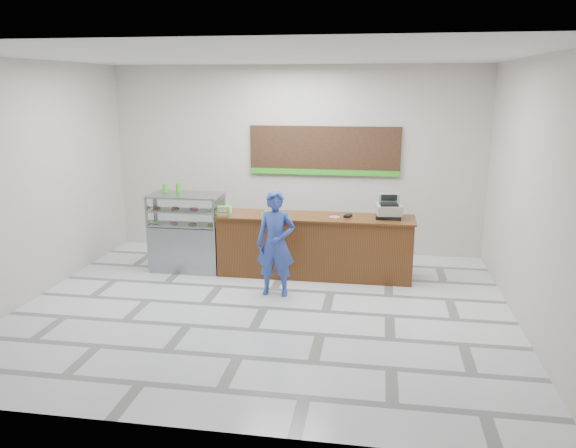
% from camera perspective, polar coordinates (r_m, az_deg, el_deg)
% --- Properties ---
extents(floor, '(7.00, 7.00, 0.00)m').
position_cam_1_polar(floor, '(8.21, -2.42, -8.50)').
color(floor, silver).
rests_on(floor, ground).
extents(back_wall, '(7.00, 0.00, 7.00)m').
position_cam_1_polar(back_wall, '(10.63, 0.75, 6.47)').
color(back_wall, beige).
rests_on(back_wall, floor).
extents(ceiling, '(7.00, 7.00, 0.00)m').
position_cam_1_polar(ceiling, '(7.60, -2.70, 16.71)').
color(ceiling, silver).
rests_on(ceiling, back_wall).
extents(sales_counter, '(3.26, 0.76, 1.03)m').
position_cam_1_polar(sales_counter, '(9.40, 2.74, -2.22)').
color(sales_counter, '#5A3117').
rests_on(sales_counter, floor).
extents(display_case, '(1.22, 0.72, 1.33)m').
position_cam_1_polar(display_case, '(9.85, -10.19, -0.73)').
color(display_case, gray).
rests_on(display_case, floor).
extents(menu_board, '(2.80, 0.06, 0.90)m').
position_cam_1_polar(menu_board, '(10.50, 3.71, 7.35)').
color(menu_board, black).
rests_on(menu_board, back_wall).
extents(cash_register, '(0.45, 0.47, 0.38)m').
position_cam_1_polar(cash_register, '(9.27, 10.18, 1.50)').
color(cash_register, black).
rests_on(cash_register, sales_counter).
extents(card_terminal, '(0.13, 0.19, 0.04)m').
position_cam_1_polar(card_terminal, '(9.22, 6.09, 0.83)').
color(card_terminal, black).
rests_on(card_terminal, sales_counter).
extents(serving_tray, '(0.36, 0.27, 0.02)m').
position_cam_1_polar(serving_tray, '(9.45, -1.56, 1.14)').
color(serving_tray, '#69D31C').
rests_on(serving_tray, sales_counter).
extents(napkin_box, '(0.15, 0.15, 0.11)m').
position_cam_1_polar(napkin_box, '(9.51, -6.27, 1.43)').
color(napkin_box, white).
rests_on(napkin_box, sales_counter).
extents(straw_cup, '(0.08, 0.08, 0.11)m').
position_cam_1_polar(straw_cup, '(9.56, -6.18, 1.50)').
color(straw_cup, silver).
rests_on(straw_cup, sales_counter).
extents(promo_box, '(0.20, 0.14, 0.17)m').
position_cam_1_polar(promo_box, '(9.28, -6.57, 1.29)').
color(promo_box, green).
rests_on(promo_box, sales_counter).
extents(donut_decal, '(0.17, 0.17, 0.00)m').
position_cam_1_polar(donut_decal, '(9.22, 4.75, 0.73)').
color(donut_decal, '#E66789').
rests_on(donut_decal, sales_counter).
extents(green_cup_left, '(0.09, 0.09, 0.14)m').
position_cam_1_polar(green_cup_left, '(10.02, -12.36, 3.66)').
color(green_cup_left, green).
rests_on(green_cup_left, display_case).
extents(green_cup_right, '(0.10, 0.10, 0.15)m').
position_cam_1_polar(green_cup_right, '(9.95, -11.06, 3.69)').
color(green_cup_right, green).
rests_on(green_cup_right, display_case).
extents(customer, '(0.60, 0.39, 1.62)m').
position_cam_1_polar(customer, '(8.46, -1.26, -1.98)').
color(customer, '#2D449E').
rests_on(customer, floor).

